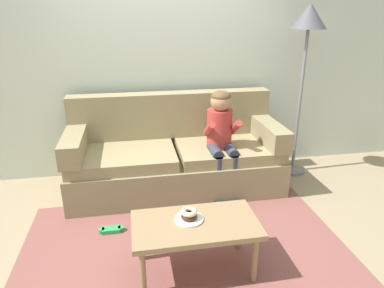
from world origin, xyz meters
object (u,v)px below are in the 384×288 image
Objects in this scene: couch at (175,157)px; floor_lamp at (308,33)px; person_child at (221,133)px; toy_controller at (111,230)px; coffee_table at (195,228)px; donut at (189,216)px.

couch is 1.94m from floor_lamp.
toy_controller is at bearing -153.57° from person_child.
floor_lamp is (1.46, 0.13, 1.27)m from couch.
coffee_table is (-0.04, -1.38, 0.02)m from couch.
couch is at bearing -175.04° from floor_lamp.
toy_controller is at bearing 136.96° from coffee_table.
couch is 2.03× the size of person_child.
donut is at bearing -50.92° from toy_controller.
person_child is 1.42m from toy_controller.
floor_lamp reaches higher than person_child.
couch reaches higher than coffee_table.
couch is at bearing 40.71° from toy_controller.
floor_lamp reaches higher than coffee_table.
toy_controller is (-0.64, 0.60, -0.35)m from coffee_table.
coffee_table is 1.30m from person_child.
coffee_table is 2.47m from floor_lamp.
couch is 9.91× the size of toy_controller.
donut is (-0.53, -1.12, -0.21)m from person_child.
person_child reaches higher than coffee_table.
person_child is at bearing 18.40° from toy_controller.
floor_lamp reaches higher than couch.
coffee_table is at bearing -112.93° from person_child.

